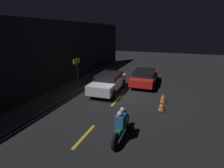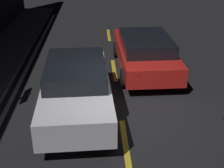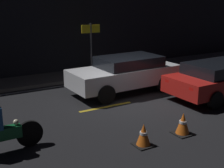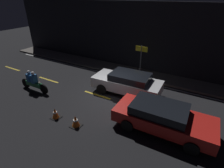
% 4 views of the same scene
% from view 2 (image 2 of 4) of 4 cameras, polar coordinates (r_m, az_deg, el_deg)
% --- Properties ---
extents(ground_plane, '(56.00, 56.00, 0.00)m').
position_cam_2_polar(ground_plane, '(8.40, 1.81, -6.74)').
color(ground_plane, black).
extents(lane_dash_c, '(2.00, 0.14, 0.01)m').
position_cam_2_polar(lane_dash_c, '(7.57, 2.44, -10.74)').
color(lane_dash_c, gold).
rests_on(lane_dash_c, ground).
extents(lane_dash_d, '(2.00, 0.14, 0.01)m').
position_cam_2_polar(lane_dash_d, '(11.50, 0.39, 2.59)').
color(lane_dash_d, gold).
rests_on(lane_dash_d, ground).
extents(lane_dash_e, '(2.00, 0.14, 0.01)m').
position_cam_2_polar(lane_dash_e, '(15.74, -0.60, 8.96)').
color(lane_dash_e, gold).
rests_on(lane_dash_e, ground).
extents(sedan_white, '(4.47, 2.03, 1.42)m').
position_cam_2_polar(sedan_white, '(8.49, -6.54, -0.49)').
color(sedan_white, silver).
rests_on(sedan_white, ground).
extents(taxi_red, '(4.61, 2.06, 1.32)m').
position_cam_2_polar(taxi_red, '(11.30, 6.00, 5.95)').
color(taxi_red, red).
rests_on(taxi_red, ground).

